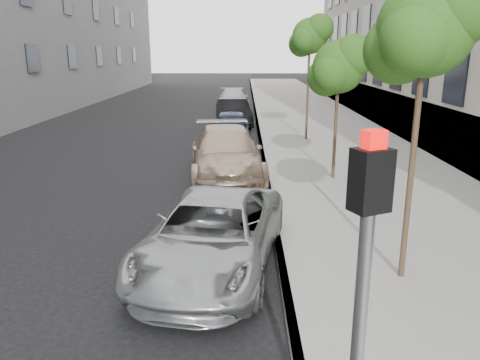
{
  "coord_description": "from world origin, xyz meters",
  "views": [
    {
      "loc": [
        0.48,
        -5.89,
        3.91
      ],
      "look_at": [
        0.4,
        2.78,
        1.5
      ],
      "focal_mm": 35.0,
      "sensor_mm": 36.0,
      "label": 1
    }
  ],
  "objects_px": {
    "tree_near": "(428,28)",
    "signal_pole": "(361,305)",
    "tree_mid": "(340,67)",
    "sedan_blue": "(231,127)",
    "suv": "(226,153)",
    "tree_far": "(311,36)",
    "minivan": "(213,234)",
    "sedan_rear": "(233,99)",
    "sedan_black": "(234,113)"
  },
  "relations": [
    {
      "from": "signal_pole",
      "to": "tree_far",
      "type": "bearing_deg",
      "value": 58.89
    },
    {
      "from": "signal_pole",
      "to": "minivan",
      "type": "distance_m",
      "value": 5.45
    },
    {
      "from": "minivan",
      "to": "sedan_black",
      "type": "distance_m",
      "value": 17.09
    },
    {
      "from": "tree_far",
      "to": "sedan_blue",
      "type": "distance_m",
      "value": 5.06
    },
    {
      "from": "suv",
      "to": "sedan_blue",
      "type": "relative_size",
      "value": 1.34
    },
    {
      "from": "tree_near",
      "to": "sedan_blue",
      "type": "height_order",
      "value": "tree_near"
    },
    {
      "from": "tree_far",
      "to": "minivan",
      "type": "height_order",
      "value": "tree_far"
    },
    {
      "from": "sedan_black",
      "to": "suv",
      "type": "bearing_deg",
      "value": -99.41
    },
    {
      "from": "sedan_blue",
      "to": "sedan_rear",
      "type": "distance_m",
      "value": 11.97
    },
    {
      "from": "tree_mid",
      "to": "suv",
      "type": "relative_size",
      "value": 0.79
    },
    {
      "from": "signal_pole",
      "to": "sedan_blue",
      "type": "xyz_separation_m",
      "value": [
        -1.4,
        17.41,
        -1.51
      ]
    },
    {
      "from": "minivan",
      "to": "suv",
      "type": "bearing_deg",
      "value": 99.9
    },
    {
      "from": "tree_near",
      "to": "tree_far",
      "type": "bearing_deg",
      "value": 90.0
    },
    {
      "from": "tree_mid",
      "to": "minivan",
      "type": "bearing_deg",
      "value": -119.31
    },
    {
      "from": "tree_far",
      "to": "sedan_rear",
      "type": "distance_m",
      "value": 12.99
    },
    {
      "from": "tree_mid",
      "to": "sedan_black",
      "type": "distance_m",
      "value": 11.97
    },
    {
      "from": "tree_mid",
      "to": "tree_near",
      "type": "bearing_deg",
      "value": -90.0
    },
    {
      "from": "tree_near",
      "to": "signal_pole",
      "type": "height_order",
      "value": "tree_near"
    },
    {
      "from": "tree_far",
      "to": "minivan",
      "type": "xyz_separation_m",
      "value": [
        -3.33,
        -12.43,
        -3.82
      ]
    },
    {
      "from": "tree_near",
      "to": "tree_far",
      "type": "xyz_separation_m",
      "value": [
        -0.0,
        13.0,
        0.26
      ]
    },
    {
      "from": "suv",
      "to": "sedan_rear",
      "type": "distance_m",
      "value": 17.87
    },
    {
      "from": "tree_far",
      "to": "sedan_rear",
      "type": "xyz_separation_m",
      "value": [
        -3.52,
        11.91,
        -3.8
      ]
    },
    {
      "from": "tree_far",
      "to": "sedan_black",
      "type": "distance_m",
      "value": 6.86
    },
    {
      "from": "sedan_blue",
      "to": "sedan_black",
      "type": "height_order",
      "value": "sedan_black"
    },
    {
      "from": "tree_far",
      "to": "signal_pole",
      "type": "distance_m",
      "value": 17.72
    },
    {
      "from": "tree_far",
      "to": "signal_pole",
      "type": "relative_size",
      "value": 1.6
    },
    {
      "from": "tree_near",
      "to": "sedan_rear",
      "type": "xyz_separation_m",
      "value": [
        -3.52,
        24.91,
        -3.54
      ]
    },
    {
      "from": "tree_near",
      "to": "tree_mid",
      "type": "relative_size",
      "value": 1.18
    },
    {
      "from": "suv",
      "to": "sedan_black",
      "type": "distance_m",
      "value": 10.62
    },
    {
      "from": "minivan",
      "to": "tree_far",
      "type": "bearing_deg",
      "value": 84.91
    },
    {
      "from": "suv",
      "to": "sedan_rear",
      "type": "height_order",
      "value": "suv"
    },
    {
      "from": "tree_mid",
      "to": "signal_pole",
      "type": "xyz_separation_m",
      "value": [
        -1.93,
        -10.97,
        -1.28
      ]
    },
    {
      "from": "sedan_blue",
      "to": "minivan",
      "type": "bearing_deg",
      "value": -90.7
    },
    {
      "from": "minivan",
      "to": "sedan_blue",
      "type": "relative_size",
      "value": 1.2
    },
    {
      "from": "signal_pole",
      "to": "minivan",
      "type": "relative_size",
      "value": 0.69
    },
    {
      "from": "tree_far",
      "to": "sedan_blue",
      "type": "relative_size",
      "value": 1.32
    },
    {
      "from": "signal_pole",
      "to": "tree_near",
      "type": "bearing_deg",
      "value": 41.85
    },
    {
      "from": "suv",
      "to": "sedan_blue",
      "type": "distance_m",
      "value": 5.9
    },
    {
      "from": "signal_pole",
      "to": "sedan_black",
      "type": "relative_size",
      "value": 0.77
    },
    {
      "from": "tree_near",
      "to": "sedan_black",
      "type": "height_order",
      "value": "tree_near"
    },
    {
      "from": "sedan_rear",
      "to": "suv",
      "type": "bearing_deg",
      "value": -92.78
    },
    {
      "from": "sedan_blue",
      "to": "tree_mid",
      "type": "bearing_deg",
      "value": -63.38
    },
    {
      "from": "suv",
      "to": "sedan_black",
      "type": "bearing_deg",
      "value": 84.51
    },
    {
      "from": "sedan_black",
      "to": "signal_pole",
      "type": "bearing_deg",
      "value": -95.79
    },
    {
      "from": "tree_mid",
      "to": "minivan",
      "type": "xyz_separation_m",
      "value": [
        -3.33,
        -5.93,
        -2.8
      ]
    },
    {
      "from": "tree_near",
      "to": "suv",
      "type": "bearing_deg",
      "value": 115.29
    },
    {
      "from": "signal_pole",
      "to": "suv",
      "type": "distance_m",
      "value": 11.68
    },
    {
      "from": "tree_mid",
      "to": "sedan_blue",
      "type": "height_order",
      "value": "tree_mid"
    },
    {
      "from": "minivan",
      "to": "sedan_blue",
      "type": "height_order",
      "value": "sedan_blue"
    },
    {
      "from": "minivan",
      "to": "sedan_rear",
      "type": "bearing_deg",
      "value": 100.35
    }
  ]
}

